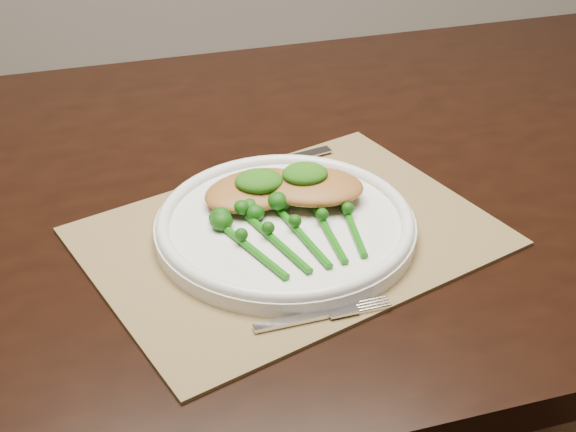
{
  "coord_description": "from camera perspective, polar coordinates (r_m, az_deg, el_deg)",
  "views": [
    {
      "loc": [
        -0.17,
        -0.93,
        1.28
      ],
      "look_at": [
        -0.08,
        -0.16,
        0.78
      ],
      "focal_mm": 50.0,
      "sensor_mm": 36.0,
      "label": 1
    }
  ],
  "objects": [
    {
      "name": "chicken_fillet_right",
      "position": [
        0.95,
        1.68,
        2.11
      ],
      "size": [
        0.14,
        0.11,
        0.02
      ],
      "primitive_type": "ellipsoid",
      "rotation": [
        0.0,
        0.0,
        -0.18
      ],
      "color": "#A66B30",
      "rests_on": "dinner_plate"
    },
    {
      "name": "broccolini_bundle",
      "position": [
        0.89,
        1.05,
        -1.43
      ],
      "size": [
        0.19,
        0.2,
        0.04
      ],
      "rotation": [
        0.0,
        0.0,
        0.3
      ],
      "color": "#135E0C",
      "rests_on": "dinner_plate"
    },
    {
      "name": "pesto_dollop_right",
      "position": [
        0.95,
        1.22,
        3.03
      ],
      "size": [
        0.05,
        0.05,
        0.02
      ],
      "primitive_type": "ellipsoid",
      "color": "#16480A",
      "rests_on": "chicken_fillet_right"
    },
    {
      "name": "pesto_dollop_left",
      "position": [
        0.95,
        -2.07,
        2.51
      ],
      "size": [
        0.06,
        0.05,
        0.02
      ],
      "primitive_type": "ellipsoid",
      "color": "#16480A",
      "rests_on": "chicken_fillet_left"
    },
    {
      "name": "placemat",
      "position": [
        0.93,
        0.17,
        -1.47
      ],
      "size": [
        0.55,
        0.5,
        0.0
      ],
      "primitive_type": "cube",
      "rotation": [
        0.0,
        0.0,
        0.46
      ],
      "color": "olive",
      "rests_on": "dining_table"
    },
    {
      "name": "dining_table",
      "position": [
        1.27,
        -2.59,
        -12.11
      ],
      "size": [
        1.73,
        1.16,
        0.75
      ],
      "rotation": [
        0.0,
        0.0,
        0.17
      ],
      "color": "black",
      "rests_on": "ground"
    },
    {
      "name": "knife",
      "position": [
        1.06,
        -2.35,
        3.46
      ],
      "size": [
        0.18,
        0.08,
        0.01
      ],
      "rotation": [
        0.0,
        0.0,
        0.36
      ],
      "color": "silver",
      "rests_on": "placemat"
    },
    {
      "name": "chicken_fillet_left",
      "position": [
        0.96,
        -2.34,
        1.86
      ],
      "size": [
        0.15,
        0.13,
        0.03
      ],
      "primitive_type": "ellipsoid",
      "rotation": [
        0.0,
        0.0,
        0.38
      ],
      "color": "#A66B30",
      "rests_on": "dinner_plate"
    },
    {
      "name": "dinner_plate",
      "position": [
        0.93,
        -0.19,
        -0.57
      ],
      "size": [
        0.3,
        0.3,
        0.03
      ],
      "color": "white",
      "rests_on": "placemat"
    },
    {
      "name": "fork",
      "position": [
        0.82,
        3.11,
        -6.87
      ],
      "size": [
        0.15,
        0.04,
        0.0
      ],
      "rotation": [
        0.0,
        0.0,
        0.19
      ],
      "color": "silver",
      "rests_on": "placemat"
    }
  ]
}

